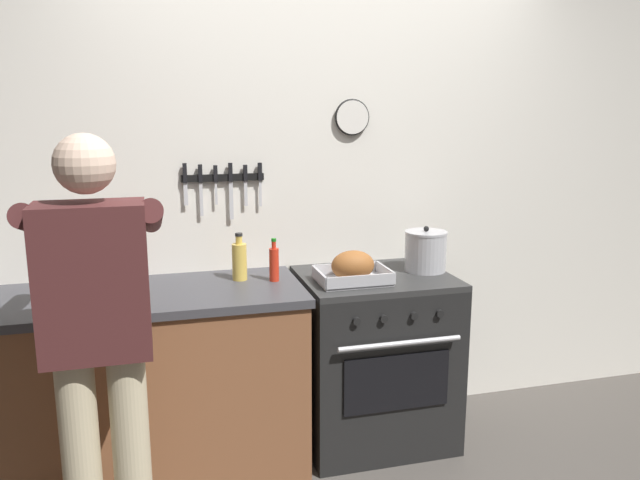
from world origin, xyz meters
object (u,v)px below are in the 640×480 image
(bottle_wine_red, at_px, (119,255))
(bottle_hot_sauce, at_px, (274,263))
(cutting_board, at_px, (107,297))
(bottle_vinegar, at_px, (87,265))
(roasting_pan, at_px, (353,269))
(person_cook, at_px, (98,329))
(stove, at_px, (374,358))
(bottle_cooking_oil, at_px, (239,260))
(stock_pot, at_px, (426,251))

(bottle_wine_red, relative_size, bottle_hot_sauce, 1.46)
(cutting_board, bearing_deg, bottle_hot_sauce, 7.45)
(bottle_wine_red, relative_size, bottle_vinegar, 1.30)
(roasting_pan, bearing_deg, person_cook, -155.28)
(stove, relative_size, bottle_wine_red, 2.87)
(bottle_hot_sauce, relative_size, bottle_cooking_oil, 0.91)
(person_cook, bearing_deg, stock_pot, -72.55)
(cutting_board, xyz_separation_m, bottle_wine_red, (0.05, 0.29, 0.12))
(roasting_pan, bearing_deg, bottle_hot_sauce, 161.02)
(cutting_board, bearing_deg, person_cook, -89.92)
(roasting_pan, xyz_separation_m, bottle_hot_sauce, (-0.37, 0.13, 0.02))
(cutting_board, xyz_separation_m, bottle_hot_sauce, (0.78, 0.10, 0.08))
(stove, height_order, cutting_board, cutting_board)
(stock_pot, xyz_separation_m, bottle_wine_red, (-1.53, 0.20, 0.03))
(stove, height_order, stock_pot, stock_pot)
(stock_pot, relative_size, bottle_vinegar, 0.99)
(bottle_wine_red, bearing_deg, stove, -10.20)
(cutting_board, relative_size, bottle_wine_red, 1.15)
(stove, bearing_deg, bottle_hot_sauce, 176.14)
(bottle_hot_sauce, height_order, bottle_vinegar, bottle_vinegar)
(stove, xyz_separation_m, roasting_pan, (-0.15, -0.09, 0.52))
(bottle_wine_red, relative_size, bottle_cooking_oil, 1.33)
(stock_pot, relative_size, bottle_hot_sauce, 1.11)
(bottle_cooking_oil, bearing_deg, bottle_hot_sauce, -22.23)
(stove, relative_size, cutting_board, 2.50)
(bottle_hot_sauce, relative_size, bottle_vinegar, 0.89)
(stock_pot, bearing_deg, bottle_vinegar, 174.13)
(stove, distance_m, bottle_hot_sauce, 0.75)
(person_cook, xyz_separation_m, bottle_wine_red, (0.05, 0.85, 0.08))
(stove, height_order, person_cook, person_cook)
(bottle_cooking_oil, bearing_deg, cutting_board, -164.88)
(person_cook, bearing_deg, cutting_board, -4.53)
(roasting_pan, bearing_deg, stove, 30.43)
(person_cook, relative_size, bottle_vinegar, 6.90)
(cutting_board, distance_m, bottle_vinegar, 0.29)
(bottle_vinegar, bearing_deg, cutting_board, -69.80)
(bottle_wine_red, bearing_deg, bottle_vinegar, -168.95)
(stove, height_order, bottle_hot_sauce, bottle_hot_sauce)
(stove, distance_m, stock_pot, 0.62)
(stove, relative_size, person_cook, 0.54)
(stove, distance_m, bottle_cooking_oil, 0.88)
(bottle_hot_sauce, bearing_deg, person_cook, -140.10)
(person_cook, distance_m, bottle_hot_sauce, 1.02)
(stove, bearing_deg, person_cook, -154.58)
(stove, distance_m, roasting_pan, 0.55)
(person_cook, distance_m, stock_pot, 1.71)
(stock_pot, distance_m, bottle_wine_red, 1.55)
(bottle_vinegar, bearing_deg, person_cook, -83.17)
(roasting_pan, height_order, bottle_hot_sauce, bottle_hot_sauce)
(stock_pot, height_order, bottle_wine_red, bottle_wine_red)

